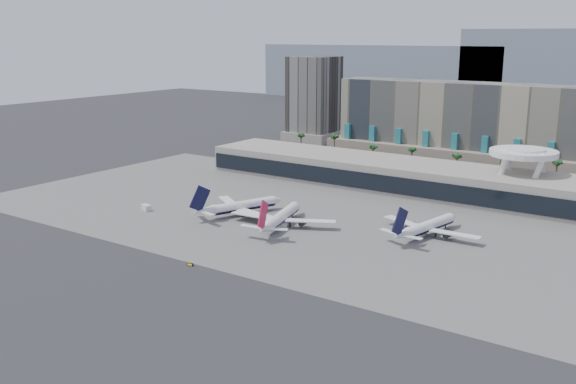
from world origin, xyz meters
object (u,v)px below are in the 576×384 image
Objects in this scene: service_vehicle_b at (282,225)px; taxiway_sign at (190,264)px; airliner_centre at (281,217)px; airliner_right at (427,226)px; airliner_left at (240,206)px; service_vehicle_a at (146,208)px.

service_vehicle_b is 45.67m from taxiway_sign.
airliner_centre is 18.96× the size of taxiway_sign.
airliner_right is 18.21× the size of taxiway_sign.
airliner_left is 0.95× the size of airliner_centre.
taxiway_sign is (-0.19, -45.67, -0.54)m from service_vehicle_b.
airliner_right is 104.95m from service_vehicle_a.
airliner_left is at bearing 155.11° from airliner_centre.
airliner_centre is at bearing 76.90° from taxiway_sign.
airliner_left reaches higher than service_vehicle_a.
airliner_centre reaches higher than service_vehicle_b.
airliner_right reaches higher than taxiway_sign.
airliner_centre is 2.94m from service_vehicle_b.
airliner_centre is at bearing 12.16° from airliner_left.
airliner_centre is at bearing 30.71° from service_vehicle_a.
airliner_centre reaches higher than taxiway_sign.
airliner_right reaches higher than service_vehicle_a.
service_vehicle_a is 2.16× the size of taxiway_sign.
airliner_left is at bearing 145.75° from service_vehicle_b.
airliner_right is 49.24m from service_vehicle_b.
taxiway_sign is at bearing -103.81° from airliner_centre.
airliner_centre is at bearing -147.02° from airliner_right.
service_vehicle_b is at bearing 75.57° from taxiway_sign.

